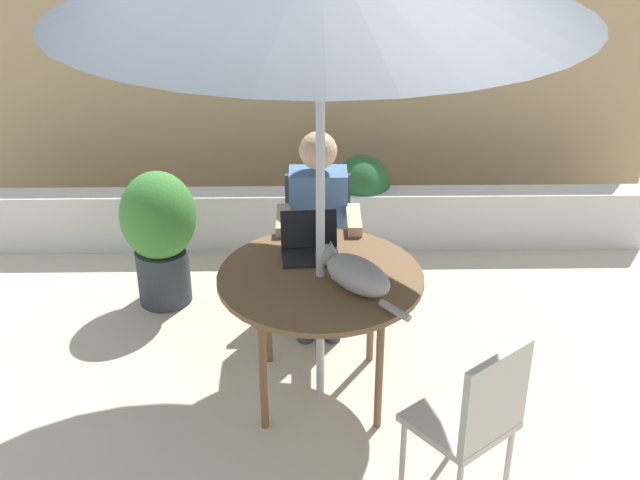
# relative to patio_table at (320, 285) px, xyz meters

# --- Properties ---
(ground_plane) EXTENTS (14.00, 14.00, 0.00)m
(ground_plane) POSITION_rel_patio_table_xyz_m (0.00, 0.00, -0.68)
(ground_plane) COLOR beige
(fence_back) EXTENTS (5.21, 0.08, 1.73)m
(fence_back) POSITION_rel_patio_table_xyz_m (0.00, 2.48, 0.19)
(fence_back) COLOR tan
(fence_back) RESTS_ON ground
(planter_wall_low) EXTENTS (4.69, 0.20, 0.43)m
(planter_wall_low) POSITION_rel_patio_table_xyz_m (0.00, 1.70, -0.46)
(planter_wall_low) COLOR beige
(planter_wall_low) RESTS_ON ground
(patio_table) EXTENTS (1.06, 1.06, 0.74)m
(patio_table) POSITION_rel_patio_table_xyz_m (0.00, 0.00, 0.00)
(patio_table) COLOR brown
(patio_table) RESTS_ON ground
(chair_occupied) EXTENTS (0.40, 0.40, 0.88)m
(chair_occupied) POSITION_rel_patio_table_xyz_m (0.00, 0.88, -0.17)
(chair_occupied) COLOR #33383F
(chair_occupied) RESTS_ON ground
(chair_empty) EXTENTS (0.56, 0.56, 0.88)m
(chair_empty) POSITION_rel_patio_table_xyz_m (0.66, -0.82, -0.17)
(chair_empty) COLOR #B2A899
(chair_empty) RESTS_ON ground
(person_seated) EXTENTS (0.48, 0.48, 1.22)m
(person_seated) POSITION_rel_patio_table_xyz_m (0.00, 0.72, 0.00)
(person_seated) COLOR #4C72A5
(person_seated) RESTS_ON ground
(laptop) EXTENTS (0.32, 0.27, 0.21)m
(laptop) POSITION_rel_patio_table_xyz_m (-0.05, 0.24, 0.12)
(laptop) COLOR black
(laptop) RESTS_ON patio_table
(cat) EXTENTS (0.44, 0.54, 0.17)m
(cat) POSITION_rel_patio_table_xyz_m (0.16, -0.13, 0.14)
(cat) COLOR gray
(cat) RESTS_ON patio_table
(potted_plant_near_fence) EXTENTS (0.47, 0.47, 0.89)m
(potted_plant_near_fence) POSITION_rel_patio_table_xyz_m (-0.99, 0.97, -0.18)
(potted_plant_near_fence) COLOR #33383D
(potted_plant_near_fence) RESTS_ON ground
(potted_plant_by_chair) EXTENTS (0.41, 0.41, 0.65)m
(potted_plant_by_chair) POSITION_rel_patio_table_xyz_m (0.33, 1.82, -0.34)
(potted_plant_by_chair) COLOR #595654
(potted_plant_by_chair) RESTS_ON ground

